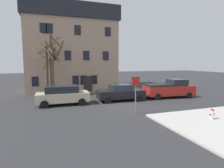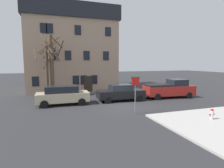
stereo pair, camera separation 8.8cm
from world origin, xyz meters
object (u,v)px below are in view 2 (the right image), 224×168
object	(u,v)px
car_black_sedan	(121,93)
pickup_truck_red	(169,89)
tree_bare_far	(52,66)
tree_bare_mid	(51,63)
bicycle_leaning	(55,95)
car_beige_wagon	(63,95)
tree_bare_near	(47,70)
fire_hydrant	(212,114)
street_sign_pole	(135,88)
building_main	(71,49)

from	to	relation	value
car_black_sedan	pickup_truck_red	world-z (taller)	pickup_truck_red
tree_bare_far	tree_bare_mid	bearing A→B (deg)	-106.97
bicycle_leaning	car_beige_wagon	bearing A→B (deg)	-80.14
tree_bare_mid	car_black_sedan	distance (m)	8.67
tree_bare_near	bicycle_leaning	bearing A→B (deg)	-54.53
bicycle_leaning	fire_hydrant	bearing A→B (deg)	-50.08
fire_hydrant	pickup_truck_red	bearing A→B (deg)	73.05
tree_bare_mid	bicycle_leaning	xyz separation A→B (m)	(0.25, -1.31, -3.45)
car_beige_wagon	pickup_truck_red	bearing A→B (deg)	-0.95
tree_bare_near	bicycle_leaning	world-z (taller)	tree_bare_near
bicycle_leaning	tree_bare_mid	bearing A→B (deg)	100.76
car_black_sedan	tree_bare_near	bearing A→B (deg)	147.18
tree_bare_mid	street_sign_pole	distance (m)	11.46
tree_bare_near	bicycle_leaning	xyz separation A→B (m)	(0.77, -1.08, -2.70)
car_beige_wagon	fire_hydrant	xyz separation A→B (m)	(9.08, -8.14, -0.43)
building_main	street_sign_pole	size ratio (longest dim) A/B	4.43
tree_bare_near	tree_bare_far	bearing A→B (deg)	39.56
fire_hydrant	bicycle_leaning	bearing A→B (deg)	129.92
building_main	tree_bare_far	bearing A→B (deg)	-115.78
pickup_truck_red	street_sign_pole	world-z (taller)	street_sign_pole
tree_bare_near	car_beige_wagon	distance (m)	5.18
pickup_truck_red	bicycle_leaning	world-z (taller)	pickup_truck_red
tree_bare_far	car_black_sedan	distance (m)	8.66
tree_bare_mid	pickup_truck_red	world-z (taller)	tree_bare_mid
building_main	tree_bare_near	bearing A→B (deg)	-118.36
car_black_sedan	pickup_truck_red	bearing A→B (deg)	-1.21
car_black_sedan	pickup_truck_red	distance (m)	5.77
car_black_sedan	bicycle_leaning	world-z (taller)	car_black_sedan
tree_bare_near	fire_hydrant	xyz separation A→B (m)	(10.45, -12.65, -2.58)
tree_bare_far	pickup_truck_red	distance (m)	13.55
fire_hydrant	tree_bare_far	bearing A→B (deg)	126.80
car_beige_wagon	fire_hydrant	bearing A→B (deg)	-41.87
building_main	car_beige_wagon	xyz separation A→B (m)	(-2.12, -10.97, -4.96)
tree_bare_far	street_sign_pole	size ratio (longest dim) A/B	2.52
pickup_truck_red	street_sign_pole	bearing A→B (deg)	-143.82
building_main	pickup_truck_red	size ratio (longest dim) A/B	2.22
street_sign_pole	tree_bare_near	bearing A→B (deg)	123.84
tree_bare_mid	fire_hydrant	world-z (taller)	tree_bare_mid
building_main	car_beige_wagon	bearing A→B (deg)	-100.93
tree_bare_mid	street_sign_pole	xyz separation A→B (m)	(5.83, -9.69, -1.83)
car_beige_wagon	street_sign_pole	size ratio (longest dim) A/B	1.66
building_main	car_beige_wagon	world-z (taller)	building_main
building_main	bicycle_leaning	size ratio (longest dim) A/B	7.72
fire_hydrant	street_sign_pole	size ratio (longest dim) A/B	0.25
car_beige_wagon	street_sign_pole	bearing A→B (deg)	-44.87
fire_hydrant	bicycle_leaning	distance (m)	15.08
building_main	car_black_sedan	xyz separation A→B (m)	(3.62, -11.04, -5.04)
car_beige_wagon	street_sign_pole	distance (m)	7.11
tree_bare_far	car_black_sedan	bearing A→B (deg)	-38.06
tree_bare_mid	pickup_truck_red	bearing A→B (deg)	-21.75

